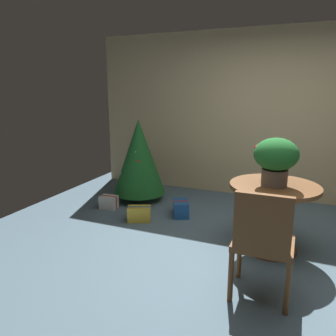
{
  "coord_description": "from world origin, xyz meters",
  "views": [
    {
      "loc": [
        0.35,
        -3.07,
        1.69
      ],
      "look_at": [
        -1.0,
        0.2,
        0.84
      ],
      "focal_mm": 34.74,
      "sensor_mm": 36.0,
      "label": 1
    }
  ],
  "objects_px": {
    "holiday_tree": "(139,157)",
    "gift_box_gold": "(139,214)",
    "flower_vase": "(276,158)",
    "round_dining_table": "(273,207)",
    "gift_box_cream": "(109,202)",
    "gift_box_blue": "(181,208)",
    "wooden_chair_near": "(263,240)"
  },
  "relations": [
    {
      "from": "wooden_chair_near",
      "to": "holiday_tree",
      "type": "distance_m",
      "value": 2.79
    },
    {
      "from": "flower_vase",
      "to": "gift_box_blue",
      "type": "distance_m",
      "value": 1.64
    },
    {
      "from": "wooden_chair_near",
      "to": "gift_box_cream",
      "type": "relative_size",
      "value": 3.73
    },
    {
      "from": "gift_box_cream",
      "to": "holiday_tree",
      "type": "bearing_deg",
      "value": 66.12
    },
    {
      "from": "holiday_tree",
      "to": "gift_box_gold",
      "type": "xyz_separation_m",
      "value": [
        0.39,
        -0.77,
        -0.59
      ]
    },
    {
      "from": "flower_vase",
      "to": "wooden_chair_near",
      "type": "height_order",
      "value": "flower_vase"
    },
    {
      "from": "round_dining_table",
      "to": "gift_box_cream",
      "type": "xyz_separation_m",
      "value": [
        -2.3,
        0.4,
        -0.4
      ]
    },
    {
      "from": "round_dining_table",
      "to": "flower_vase",
      "type": "xyz_separation_m",
      "value": [
        -0.01,
        -0.03,
        0.53
      ]
    },
    {
      "from": "round_dining_table",
      "to": "gift_box_blue",
      "type": "height_order",
      "value": "round_dining_table"
    },
    {
      "from": "round_dining_table",
      "to": "gift_box_blue",
      "type": "bearing_deg",
      "value": 156.17
    },
    {
      "from": "round_dining_table",
      "to": "holiday_tree",
      "type": "relative_size",
      "value": 0.73
    },
    {
      "from": "holiday_tree",
      "to": "gift_box_cream",
      "type": "relative_size",
      "value": 4.96
    },
    {
      "from": "gift_box_cream",
      "to": "wooden_chair_near",
      "type": "bearing_deg",
      "value": -30.17
    },
    {
      "from": "flower_vase",
      "to": "wooden_chair_near",
      "type": "xyz_separation_m",
      "value": [
        0.01,
        -0.9,
        -0.49
      ]
    },
    {
      "from": "holiday_tree",
      "to": "gift_box_cream",
      "type": "distance_m",
      "value": 0.83
    },
    {
      "from": "flower_vase",
      "to": "holiday_tree",
      "type": "relative_size",
      "value": 0.39
    },
    {
      "from": "flower_vase",
      "to": "holiday_tree",
      "type": "distance_m",
      "value": 2.3
    },
    {
      "from": "holiday_tree",
      "to": "gift_box_blue",
      "type": "distance_m",
      "value": 1.09
    },
    {
      "from": "wooden_chair_near",
      "to": "gift_box_gold",
      "type": "height_order",
      "value": "wooden_chair_near"
    },
    {
      "from": "round_dining_table",
      "to": "wooden_chair_near",
      "type": "bearing_deg",
      "value": -90.0
    },
    {
      "from": "gift_box_gold",
      "to": "gift_box_cream",
      "type": "height_order",
      "value": "gift_box_gold"
    },
    {
      "from": "flower_vase",
      "to": "gift_box_gold",
      "type": "height_order",
      "value": "flower_vase"
    },
    {
      "from": "flower_vase",
      "to": "gift_box_blue",
      "type": "relative_size",
      "value": 1.33
    },
    {
      "from": "wooden_chair_near",
      "to": "holiday_tree",
      "type": "xyz_separation_m",
      "value": [
        -2.07,
        1.86,
        0.15
      ]
    },
    {
      "from": "wooden_chair_near",
      "to": "holiday_tree",
      "type": "height_order",
      "value": "holiday_tree"
    },
    {
      "from": "flower_vase",
      "to": "gift_box_blue",
      "type": "bearing_deg",
      "value": 154.85
    },
    {
      "from": "gift_box_blue",
      "to": "gift_box_cream",
      "type": "distance_m",
      "value": 1.08
    },
    {
      "from": "round_dining_table",
      "to": "holiday_tree",
      "type": "distance_m",
      "value": 2.28
    },
    {
      "from": "round_dining_table",
      "to": "gift_box_cream",
      "type": "height_order",
      "value": "round_dining_table"
    },
    {
      "from": "round_dining_table",
      "to": "gift_box_blue",
      "type": "relative_size",
      "value": 2.48
    },
    {
      "from": "round_dining_table",
      "to": "holiday_tree",
      "type": "bearing_deg",
      "value": 155.75
    },
    {
      "from": "flower_vase",
      "to": "gift_box_gold",
      "type": "xyz_separation_m",
      "value": [
        -1.67,
        0.19,
        -0.93
      ]
    }
  ]
}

